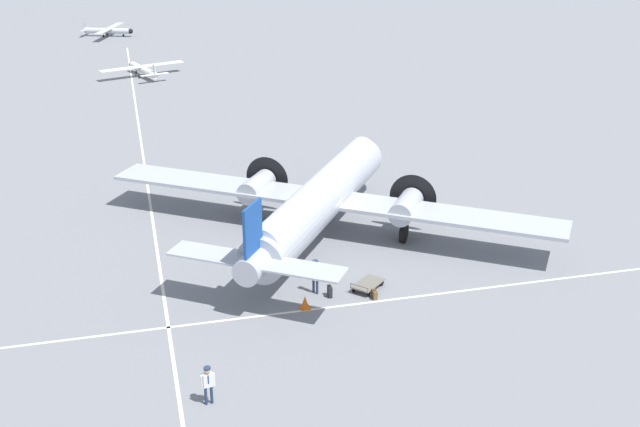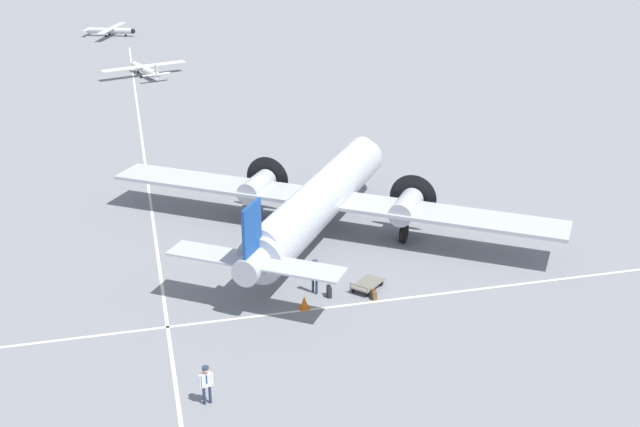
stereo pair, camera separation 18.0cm
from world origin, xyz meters
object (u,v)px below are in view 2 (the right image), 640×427
object	(u,v)px
crew_foreground	(206,381)
light_aircraft_distant	(145,69)
suitcase_near_door	(329,291)
passenger_boarding	(315,273)
traffic_cone	(304,303)
suitcase_upright_spare	(374,294)
airliner_main	(322,197)
light_aircraft_taxiing	(111,30)
baggage_cart	(367,284)

from	to	relation	value
crew_foreground	light_aircraft_distant	size ratio (longest dim) A/B	0.19
suitcase_near_door	crew_foreground	bearing A→B (deg)	136.99
suitcase_near_door	passenger_boarding	bearing A→B (deg)	47.68
traffic_cone	suitcase_upright_spare	bearing A→B (deg)	-87.62
airliner_main	light_aircraft_distant	world-z (taller)	airliner_main
suitcase_near_door	light_aircraft_taxiing	distance (m)	75.87
crew_foreground	light_aircraft_distant	xyz separation A→B (m)	(57.82, -0.08, -0.27)
airliner_main	crew_foreground	size ratio (longest dim) A/B	14.19
light_aircraft_taxiing	airliner_main	bearing A→B (deg)	-60.58
traffic_cone	light_aircraft_taxiing	bearing A→B (deg)	6.36
crew_foreground	light_aircraft_distant	bearing A→B (deg)	-97.32
airliner_main	baggage_cart	world-z (taller)	airliner_main
suitcase_near_door	baggage_cart	size ratio (longest dim) A/B	0.30
baggage_cart	suitcase_near_door	bearing A→B (deg)	145.94
airliner_main	suitcase_near_door	distance (m)	7.52
passenger_boarding	suitcase_near_door	bearing A→B (deg)	-164.54
light_aircraft_distant	passenger_boarding	bearing A→B (deg)	167.48
airliner_main	traffic_cone	bearing A→B (deg)	-165.51
traffic_cone	suitcase_near_door	bearing A→B (deg)	-60.08
baggage_cart	light_aircraft_taxiing	size ratio (longest dim) A/B	0.23
crew_foreground	baggage_cart	xyz separation A→B (m)	(7.55, -8.80, -0.77)
airliner_main	light_aircraft_taxiing	world-z (taller)	airliner_main
passenger_boarding	light_aircraft_taxiing	xyz separation A→B (m)	(74.68, 9.32, -0.35)
passenger_boarding	light_aircraft_distant	size ratio (longest dim) A/B	0.20
light_aircraft_taxiing	suitcase_upright_spare	bearing A→B (deg)	-61.05
crew_foreground	baggage_cart	size ratio (longest dim) A/B	0.83
crew_foreground	baggage_cart	distance (m)	11.62
suitcase_near_door	light_aircraft_taxiing	bearing A→B (deg)	7.51
crew_foreground	light_aircraft_taxiing	world-z (taller)	light_aircraft_taxiing
airliner_main	suitcase_near_door	bearing A→B (deg)	-157.00
suitcase_upright_spare	traffic_cone	world-z (taller)	traffic_cone
suitcase_upright_spare	suitcase_near_door	bearing A→B (deg)	71.76
light_aircraft_taxiing	crew_foreground	bearing A→B (deg)	-67.83
suitcase_near_door	airliner_main	bearing A→B (deg)	-11.33
crew_foreground	light_aircraft_distant	distance (m)	57.82
airliner_main	passenger_boarding	world-z (taller)	airliner_main
airliner_main	light_aircraft_distant	distance (m)	44.28
crew_foreground	passenger_boarding	xyz separation A→B (m)	(7.78, -6.16, 0.07)
airliner_main	suitcase_upright_spare	bearing A→B (deg)	-140.90
crew_foreground	suitcase_near_door	bearing A→B (deg)	-140.25
crew_foreground	traffic_cone	xyz separation A→B (m)	(6.42, -5.32, -0.74)
baggage_cart	light_aircraft_taxiing	xyz separation A→B (m)	(74.92, 11.96, 0.49)
passenger_boarding	suitcase_upright_spare	world-z (taller)	passenger_boarding
passenger_boarding	baggage_cart	xyz separation A→B (m)	(-0.24, -2.64, -0.84)
airliner_main	baggage_cart	bearing A→B (deg)	-140.38
traffic_cone	crew_foreground	bearing A→B (deg)	140.33
traffic_cone	light_aircraft_distant	bearing A→B (deg)	5.83
passenger_boarding	light_aircraft_taxiing	bearing A→B (deg)	-25.10
baggage_cart	light_aircraft_distant	size ratio (longest dim) A/B	0.23
airliner_main	suitcase_near_door	xyz separation A→B (m)	(-7.07, 1.42, -2.12)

